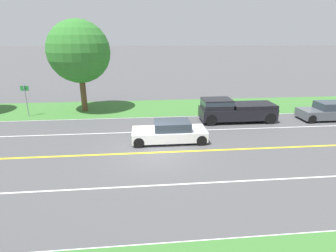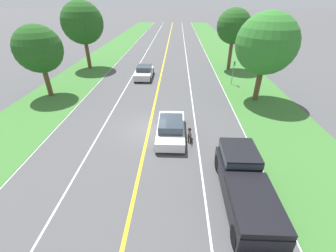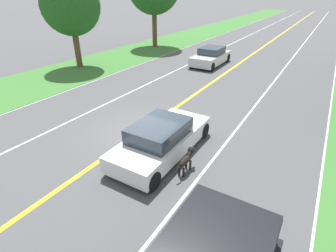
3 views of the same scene
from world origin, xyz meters
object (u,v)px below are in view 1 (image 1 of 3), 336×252
dog (175,127)px  car_trailing_near (328,111)px  ego_car (170,132)px  street_sign (26,97)px  pickup_truck (234,110)px  roadside_tree_right_near (79,52)px

dog → car_trailing_near: (2.08, -12.52, 0.18)m
ego_car → street_sign: 12.87m
pickup_truck → car_trailing_near: (-0.29, -7.62, -0.27)m
ego_car → roadside_tree_right_near: roadside_tree_right_near is taller
roadside_tree_right_near → car_trailing_near: bearing=-102.8°
ego_car → car_trailing_near: bearing=-75.4°
pickup_truck → car_trailing_near: pickup_truck is taller
pickup_truck → street_sign: street_sign is taller
roadside_tree_right_near → street_sign: 5.66m
pickup_truck → roadside_tree_right_near: roadside_tree_right_near is taller
dog → pickup_truck: 5.46m
car_trailing_near → roadside_tree_right_near: (4.49, 19.77, 4.43)m
roadside_tree_right_near → street_sign: roadside_tree_right_near is taller
street_sign → ego_car: bearing=-120.4°
ego_car → roadside_tree_right_near: bearing=40.8°
roadside_tree_right_near → street_sign: (-1.37, 4.27, -3.46)m
car_trailing_near → roadside_tree_right_near: 20.75m
street_sign → dog: bearing=-114.3°
roadside_tree_right_near → dog: bearing=-132.2°
ego_car → car_trailing_near: 13.41m
car_trailing_near → street_sign: (3.12, 24.04, 0.97)m
pickup_truck → ego_car: bearing=124.3°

